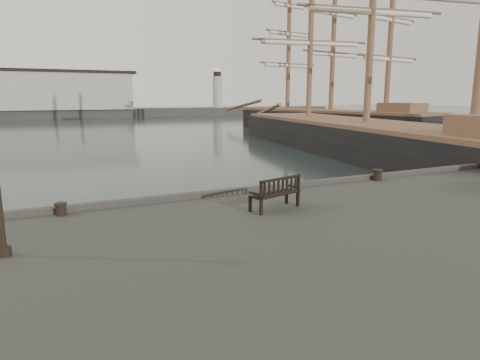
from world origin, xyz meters
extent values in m
plane|color=black|center=(0.00, 0.00, 0.00)|extent=(400.00, 400.00, 0.00)
cube|color=#383530|center=(0.00, 92.00, 1.00)|extent=(140.00, 8.00, 2.00)
cube|color=#A1A095|center=(-8.00, 92.00, 6.00)|extent=(46.00, 9.00, 8.00)
cube|color=black|center=(-8.00, 92.00, 10.30)|extent=(48.00, 9.50, 0.60)
cylinder|color=#A1A095|center=(38.00, 92.00, 6.00)|extent=(2.40, 2.40, 8.00)
sphere|color=silver|center=(38.00, 92.00, 11.40)|extent=(1.61, 1.61, 1.61)
cube|color=black|center=(-0.30, -2.52, 2.02)|extent=(1.75, 0.97, 0.04)
cube|color=black|center=(-0.24, -2.76, 2.26)|extent=(1.62, 0.48, 0.50)
cube|color=black|center=(-0.30, -2.52, 1.79)|extent=(1.63, 0.86, 0.46)
cylinder|color=black|center=(-6.11, -0.50, 1.74)|extent=(0.40, 0.40, 0.36)
cylinder|color=black|center=(5.68, -0.50, 1.78)|extent=(0.51, 0.51, 0.45)
cylinder|color=black|center=(-7.40, -3.37, 1.66)|extent=(0.28, 0.28, 0.20)
cube|color=black|center=(18.96, 14.91, 0.41)|extent=(15.20, 41.92, 4.11)
cube|color=brown|center=(18.96, 14.91, 2.62)|extent=(14.66, 41.04, 0.30)
cylinder|color=brown|center=(20.95, 26.25, 14.23)|extent=(0.58, 0.58, 23.52)
cube|color=black|center=(31.15, 35.52, 0.46)|extent=(12.28, 32.70, 4.57)
cube|color=brown|center=(31.15, 35.52, 2.89)|extent=(11.83, 32.01, 0.30)
cylinder|color=brown|center=(32.70, 26.69, 12.46)|extent=(0.64, 0.64, 19.43)
cylinder|color=brown|center=(31.15, 35.52, 14.17)|extent=(0.64, 0.64, 22.86)
cylinder|color=brown|center=(29.61, 44.35, 12.80)|extent=(0.64, 0.64, 20.11)
camera|label=1|loc=(-6.67, -13.24, 4.87)|focal=32.00mm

